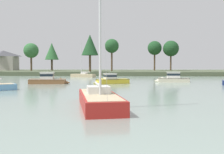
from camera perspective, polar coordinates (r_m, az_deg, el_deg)
The scene contains 13 objects.
far_shore_bank at distance 97.60m, azimuth 3.24°, elevation 1.07°, with size 166.20×41.11×1.26m, color #4C563D.
sailboat_red at distance 20.59m, azimuth -2.88°, elevation -5.82°, with size 4.67×9.74×13.94m.
cruiser_yellow at distance 45.81m, azimuth -0.64°, elevation -0.99°, with size 6.82×4.33×3.40m.
cruiser_cream at distance 51.75m, azimuth 12.80°, elevation -0.55°, with size 6.86×2.32×3.36m.
cruiser_wood at distance 47.03m, azimuth -13.37°, elevation -0.89°, with size 7.36×2.59×3.79m.
sailboat_sand at distance 71.31m, azimuth -6.42°, elevation 0.15°, with size 7.19×4.45×10.36m.
shore_tree_center_right at distance 100.26m, azimuth 12.88°, elevation 6.12°, with size 5.95×5.95×11.27m.
shore_tree_right_mid at distance 89.42m, azimuth -0.05°, elevation 6.81°, with size 4.83×4.83×11.07m.
shore_tree_center_left at distance 99.23m, azimuth -17.44°, elevation 5.56°, with size 5.42×5.42×10.08m.
shore_tree_inland_b at distance 81.95m, azimuth -4.90°, elevation 7.04°, with size 5.33×5.33×11.68m.
shore_tree_left_mid at distance 100.11m, azimuth 9.40°, elevation 6.29°, with size 5.33×5.33×11.22m.
shore_tree_far_right at distance 102.45m, azimuth -13.17°, elevation 5.52°, with size 5.28×5.28×10.61m.
cottage_near_water at distance 110.35m, azimuth -22.86°, elevation 3.46°, with size 10.93×6.60×7.78m.
Camera 1 is at (-1.08, -4.99, 3.32)m, focal length 41.39 mm.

